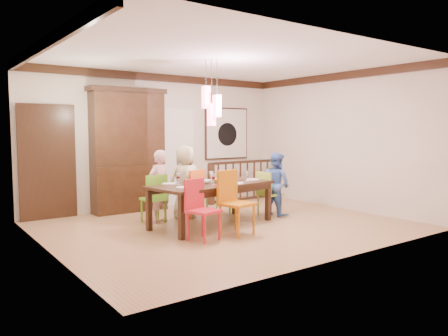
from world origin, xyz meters
TOP-DOWN VIEW (x-y plane):
  - floor at (0.00, 0.00)m, footprint 6.00×6.00m
  - ceiling at (0.00, 0.00)m, footprint 6.00×6.00m
  - wall_back at (0.00, 2.50)m, footprint 6.00×0.00m
  - wall_left at (-3.00, 0.00)m, footprint 0.00×5.00m
  - wall_right at (3.00, 0.00)m, footprint 0.00×5.00m
  - crown_molding at (0.00, 0.00)m, footprint 6.00×5.00m
  - panel_door at (-2.40, 2.45)m, footprint 1.04×0.07m
  - white_doorway at (0.35, 2.46)m, footprint 0.97×0.05m
  - painting at (1.80, 2.46)m, footprint 1.25×0.06m
  - pendant_cluster at (-0.21, 0.17)m, footprint 0.27×0.21m
  - dining_table at (-0.21, 0.17)m, footprint 2.37×1.35m
  - chair_far_left at (-0.94, 0.99)m, footprint 0.44×0.44m
  - chair_far_mid at (-0.14, 1.00)m, footprint 0.52×0.52m
  - chair_far_right at (0.44, 0.88)m, footprint 0.50×0.50m
  - chair_near_left at (-0.91, -0.64)m, footprint 0.52×0.52m
  - chair_near_mid at (-0.28, -0.66)m, footprint 0.56×0.56m
  - chair_end_right at (1.22, 0.24)m, footprint 0.43×0.43m
  - china_hutch at (-0.84, 2.30)m, footprint 1.61×0.46m
  - balustrade at (2.04, 1.95)m, footprint 2.23×0.12m
  - person_far_left at (-0.83, 0.96)m, footprint 0.55×0.44m
  - person_far_mid at (-0.25, 1.02)m, footprint 0.74×0.55m
  - person_end_right at (1.36, 0.20)m, footprint 0.49×0.62m
  - serving_bowl at (-0.02, 0.10)m, footprint 0.35×0.35m
  - small_bowl at (-0.33, 0.19)m, footprint 0.26×0.26m
  - cup_left at (-0.58, -0.05)m, footprint 0.14×0.14m
  - cup_right at (0.35, 0.30)m, footprint 0.11×0.11m
  - plate_far_left at (-0.88, 0.49)m, footprint 0.26×0.26m
  - plate_far_mid at (-0.25, 0.43)m, footprint 0.26×0.26m
  - plate_far_right at (0.42, 0.45)m, footprint 0.26×0.26m
  - plate_near_left at (-0.92, -0.08)m, footprint 0.26×0.26m
  - plate_near_mid at (0.11, -0.13)m, footprint 0.26×0.26m
  - plate_end_right at (0.72, 0.16)m, footprint 0.26×0.26m
  - wine_glass_a at (-0.77, 0.36)m, footprint 0.08×0.08m
  - wine_glass_b at (-0.10, 0.34)m, footprint 0.08×0.08m
  - wine_glass_c at (-0.33, -0.06)m, footprint 0.08×0.08m
  - wine_glass_d at (0.49, 0.03)m, footprint 0.08×0.08m
  - napkin at (-0.25, -0.13)m, footprint 0.18×0.14m

SIDE VIEW (x-z plane):
  - floor at x=0.00m, z-range 0.00..0.00m
  - balustrade at x=2.04m, z-range 0.02..0.98m
  - chair_end_right at x=1.22m, z-range 0.06..0.94m
  - chair_far_right at x=0.44m, z-range 0.06..0.95m
  - chair_far_left at x=-0.94m, z-range 0.06..0.95m
  - chair_far_mid at x=-0.14m, z-range 0.07..1.00m
  - chair_near_left at x=-0.91m, z-range 0.07..1.00m
  - chair_near_mid at x=-0.28m, z-range 0.08..1.11m
  - person_end_right at x=1.36m, z-range 0.00..1.24m
  - person_far_left at x=-0.83m, z-range 0.00..1.32m
  - dining_table at x=-0.21m, z-range 0.30..1.05m
  - person_far_mid at x=-0.25m, z-range 0.00..1.39m
  - plate_far_left at x=-0.88m, z-range 0.75..0.76m
  - plate_far_mid at x=-0.25m, z-range 0.75..0.76m
  - plate_far_right at x=0.42m, z-range 0.75..0.76m
  - plate_near_left at x=-0.92m, z-range 0.75..0.76m
  - plate_near_mid at x=0.11m, z-range 0.75..0.76m
  - plate_end_right at x=0.72m, z-range 0.75..0.76m
  - napkin at x=-0.25m, z-range 0.75..0.76m
  - small_bowl at x=-0.33m, z-range 0.75..0.81m
  - serving_bowl at x=-0.02m, z-range 0.75..0.83m
  - cup_right at x=0.35m, z-range 0.75..0.83m
  - cup_left at x=-0.58m, z-range 0.75..0.86m
  - wine_glass_a at x=-0.77m, z-range 0.75..0.94m
  - wine_glass_b at x=-0.10m, z-range 0.75..0.94m
  - wine_glass_c at x=-0.33m, z-range 0.75..0.94m
  - wine_glass_d at x=0.49m, z-range 0.75..0.94m
  - panel_door at x=-2.40m, z-range -0.07..2.17m
  - white_doorway at x=0.35m, z-range -0.06..2.16m
  - china_hutch at x=-0.84m, z-range 0.00..2.54m
  - wall_back at x=0.00m, z-range -1.55..4.45m
  - wall_left at x=-3.00m, z-range -1.05..3.95m
  - wall_right at x=3.00m, z-range -1.05..3.95m
  - painting at x=1.80m, z-range 0.97..2.22m
  - pendant_cluster at x=-0.21m, z-range 1.54..2.68m
  - crown_molding at x=0.00m, z-range 2.74..2.90m
  - ceiling at x=0.00m, z-range 2.90..2.90m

